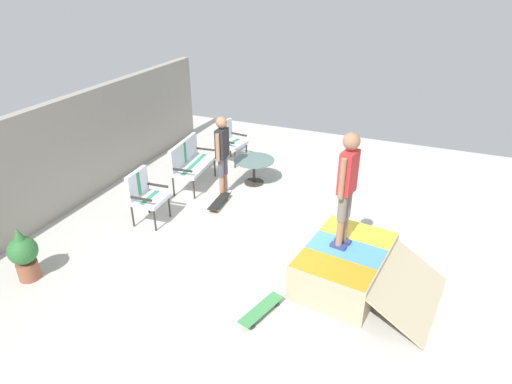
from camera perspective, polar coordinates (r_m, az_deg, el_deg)
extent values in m
cube|color=beige|center=(7.90, 0.36, -6.62)|extent=(12.00, 12.00, 0.10)
cube|color=gray|center=(9.46, -22.75, 4.84)|extent=(9.00, 0.20, 2.16)
cube|color=tan|center=(6.90, 11.43, -9.35)|extent=(1.80, 1.37, 0.61)
cube|color=orange|center=(6.30, 9.91, -9.74)|extent=(0.68, 1.17, 0.01)
cube|color=#4C99D8|center=(6.73, 11.67, -7.24)|extent=(0.68, 1.17, 0.01)
cube|color=yellow|center=(7.17, 13.19, -5.03)|extent=(0.68, 1.17, 0.01)
cylinder|color=#B2B2B7|center=(6.90, 7.34, -6.21)|extent=(1.58, 0.27, 0.05)
cube|color=tan|center=(6.77, 19.13, -11.70)|extent=(1.72, 1.08, 0.50)
cylinder|color=#2D2823|center=(9.22, -8.08, 0.33)|extent=(0.04, 0.04, 0.44)
cylinder|color=#2D2823|center=(10.18, -5.38, 3.20)|extent=(0.04, 0.04, 0.44)
cylinder|color=#2D2823|center=(9.42, -10.69, 0.71)|extent=(0.04, 0.04, 0.44)
cylinder|color=#2D2823|center=(10.36, -7.80, 3.49)|extent=(0.04, 0.04, 0.44)
cube|color=silver|center=(9.68, -8.03, 3.40)|extent=(1.30, 0.67, 0.08)
cube|color=#338C66|center=(9.66, -8.05, 3.62)|extent=(1.21, 0.22, 0.00)
cube|color=silver|center=(9.66, -9.41, 5.12)|extent=(1.25, 0.20, 0.50)
cube|color=#338C66|center=(9.66, -9.41, 5.12)|extent=(0.11, 0.09, 0.46)
cube|color=#2D2823|center=(9.12, -9.65, 2.83)|extent=(0.08, 0.47, 0.04)
cube|color=#2D2823|center=(10.12, -6.68, 5.56)|extent=(0.08, 0.47, 0.04)
cylinder|color=#2D2823|center=(10.59, -2.76, 4.27)|extent=(0.04, 0.04, 0.44)
cylinder|color=#2D2823|center=(11.01, -1.26, 5.23)|extent=(0.04, 0.04, 0.44)
cylinder|color=#2D2823|center=(10.83, -4.87, 4.74)|extent=(0.04, 0.04, 0.44)
cylinder|color=#2D2823|center=(11.24, -3.34, 5.67)|extent=(0.04, 0.04, 0.44)
cube|color=silver|center=(10.82, -3.09, 6.26)|extent=(0.68, 0.62, 0.08)
cube|color=#338C66|center=(10.80, -3.09, 6.47)|extent=(0.59, 0.17, 0.00)
cube|color=silver|center=(10.84, -4.19, 7.90)|extent=(0.63, 0.15, 0.50)
cube|color=#338C66|center=(10.84, -4.19, 7.90)|extent=(0.11, 0.10, 0.46)
cube|color=#2D2823|center=(10.54, -3.96, 6.57)|extent=(0.10, 0.47, 0.04)
cube|color=#2D2823|center=(10.99, -2.30, 7.52)|extent=(0.10, 0.47, 0.04)
cylinder|color=#2D2823|center=(8.25, -13.02, -3.62)|extent=(0.04, 0.04, 0.44)
cylinder|color=#2D2823|center=(8.64, -11.20, -1.90)|extent=(0.04, 0.04, 0.44)
cylinder|color=#2D2823|center=(8.49, -15.74, -3.04)|extent=(0.04, 0.04, 0.44)
cylinder|color=#2D2823|center=(8.87, -13.85, -1.39)|extent=(0.04, 0.04, 0.44)
cube|color=silver|center=(8.43, -13.64, -0.93)|extent=(0.65, 0.59, 0.08)
cube|color=#338C66|center=(8.41, -13.67, -0.68)|extent=(0.58, 0.13, 0.00)
cube|color=silver|center=(8.43, -15.21, 1.06)|extent=(0.62, 0.12, 0.50)
cube|color=#338C66|center=(8.43, -15.21, 1.06)|extent=(0.10, 0.09, 0.46)
cube|color=#2D2823|center=(8.15, -14.81, -0.85)|extent=(0.07, 0.47, 0.04)
cube|color=#2D2823|center=(8.58, -12.76, 0.87)|extent=(0.07, 0.47, 0.04)
cylinder|color=#2D2823|center=(9.79, -0.26, 2.64)|extent=(0.06, 0.06, 0.55)
cylinder|color=#2D2823|center=(9.90, -0.26, 1.27)|extent=(0.44, 0.44, 0.03)
cylinder|color=slate|center=(9.67, -0.27, 4.17)|extent=(0.90, 0.90, 0.02)
cube|color=silver|center=(9.36, -4.42, -0.38)|extent=(0.11, 0.24, 0.05)
cylinder|color=#9E7051|center=(9.25, -4.47, 0.87)|extent=(0.10, 0.10, 0.41)
cylinder|color=#4C4C51|center=(9.08, -4.57, 3.17)|extent=(0.13, 0.13, 0.41)
cube|color=silver|center=(9.49, -3.98, 0.06)|extent=(0.11, 0.24, 0.05)
cylinder|color=#9E7051|center=(9.39, -4.03, 1.30)|extent=(0.10, 0.10, 0.41)
cylinder|color=#4C4C51|center=(9.22, -4.11, 3.58)|extent=(0.13, 0.13, 0.41)
cube|color=#262628|center=(8.95, -4.45, 6.33)|extent=(0.32, 0.19, 0.60)
sphere|color=#9E7051|center=(8.81, -4.55, 9.05)|extent=(0.23, 0.23, 0.23)
cylinder|color=#9E7051|center=(8.80, -5.01, 5.77)|extent=(0.08, 0.08, 0.57)
cylinder|color=#9E7051|center=(9.13, -3.90, 6.64)|extent=(0.08, 0.08, 0.57)
cube|color=navy|center=(6.84, 11.24, -6.24)|extent=(0.15, 0.26, 0.05)
cylinder|color=#9E7051|center=(6.71, 11.42, -4.56)|extent=(0.10, 0.10, 0.42)
cylinder|color=slate|center=(6.50, 11.76, -1.40)|extent=(0.13, 0.13, 0.42)
cube|color=navy|center=(6.71, 10.66, -6.92)|extent=(0.15, 0.26, 0.05)
cylinder|color=#9E7051|center=(6.58, 10.83, -5.22)|extent=(0.10, 0.10, 0.42)
cylinder|color=slate|center=(6.36, 11.16, -2.02)|extent=(0.13, 0.13, 0.42)
cube|color=red|center=(6.20, 11.91, 2.52)|extent=(0.35, 0.24, 0.62)
sphere|color=#9E7051|center=(6.03, 12.32, 6.49)|extent=(0.24, 0.24, 0.24)
cylinder|color=#9E7051|center=(6.38, 12.59, 2.97)|extent=(0.08, 0.08, 0.59)
cylinder|color=#9E7051|center=(6.04, 11.15, 1.69)|extent=(0.08, 0.08, 0.59)
cube|color=black|center=(8.98, -4.78, -1.17)|extent=(0.81, 0.26, 0.02)
cylinder|color=gold|center=(9.21, -3.64, -0.81)|extent=(0.06, 0.03, 0.06)
cylinder|color=gold|center=(9.26, -4.56, -0.67)|extent=(0.06, 0.03, 0.06)
cylinder|color=gold|center=(8.76, -4.98, -2.45)|extent=(0.06, 0.03, 0.06)
cylinder|color=gold|center=(8.82, -5.94, -2.29)|extent=(0.06, 0.03, 0.06)
cube|color=#3F8C4C|center=(6.35, 0.69, -14.99)|extent=(0.82, 0.42, 0.02)
cylinder|color=#333333|center=(6.52, 2.84, -14.41)|extent=(0.06, 0.04, 0.06)
cylinder|color=#333333|center=(6.59, 1.69, -13.84)|extent=(0.06, 0.04, 0.06)
cylinder|color=#333333|center=(6.20, -0.39, -17.10)|extent=(0.06, 0.04, 0.06)
cylinder|color=#333333|center=(6.27, -1.57, -16.45)|extent=(0.06, 0.04, 0.06)
cylinder|color=brown|center=(7.79, -27.49, -9.01)|extent=(0.32, 0.32, 0.30)
sphere|color=#2D6B33|center=(7.59, -28.08, -6.73)|extent=(0.44, 0.44, 0.44)
cone|color=#2D6B33|center=(7.46, -28.52, -5.07)|extent=(0.24, 0.24, 0.28)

